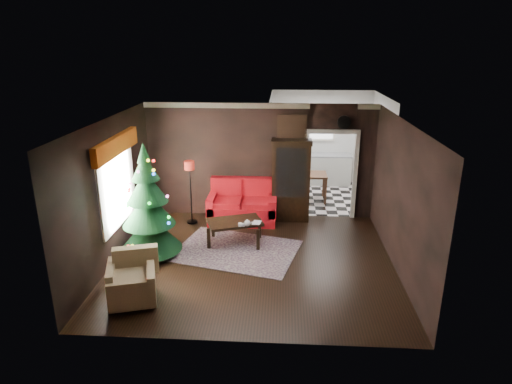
# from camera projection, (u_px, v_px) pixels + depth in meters

# --- Properties ---
(floor) EXTENTS (5.50, 5.50, 0.00)m
(floor) POSITION_uv_depth(u_px,v_px,m) (253.00, 261.00, 8.77)
(floor) COLOR black
(floor) RESTS_ON ground
(ceiling) EXTENTS (5.50, 5.50, 0.00)m
(ceiling) POSITION_uv_depth(u_px,v_px,m) (253.00, 121.00, 7.86)
(ceiling) COLOR white
(ceiling) RESTS_ON ground
(wall_back) EXTENTS (5.50, 0.00, 5.50)m
(wall_back) POSITION_uv_depth(u_px,v_px,m) (260.00, 161.00, 10.68)
(wall_back) COLOR black
(wall_back) RESTS_ON ground
(wall_front) EXTENTS (5.50, 0.00, 5.50)m
(wall_front) POSITION_uv_depth(u_px,v_px,m) (240.00, 255.00, 5.95)
(wall_front) COLOR black
(wall_front) RESTS_ON ground
(wall_left) EXTENTS (0.00, 5.50, 5.50)m
(wall_left) POSITION_uv_depth(u_px,v_px,m) (111.00, 192.00, 8.48)
(wall_left) COLOR black
(wall_left) RESTS_ON ground
(wall_right) EXTENTS (0.00, 5.50, 5.50)m
(wall_right) POSITION_uv_depth(u_px,v_px,m) (401.00, 198.00, 8.15)
(wall_right) COLOR black
(wall_right) RESTS_ON ground
(doorway) EXTENTS (1.10, 0.10, 2.10)m
(doorway) POSITION_uv_depth(u_px,v_px,m) (330.00, 176.00, 10.69)
(doorway) COLOR silver
(doorway) RESTS_ON ground
(left_window) EXTENTS (0.05, 1.60, 1.40)m
(left_window) POSITION_uv_depth(u_px,v_px,m) (116.00, 186.00, 8.65)
(left_window) COLOR white
(left_window) RESTS_ON wall_left
(valance) EXTENTS (0.12, 2.10, 0.35)m
(valance) POSITION_uv_depth(u_px,v_px,m) (116.00, 146.00, 8.38)
(valance) COLOR #943A0B
(valance) RESTS_ON wall_left
(kitchen_floor) EXTENTS (3.00, 3.00, 0.00)m
(kitchen_floor) POSITION_uv_depth(u_px,v_px,m) (323.00, 196.00, 12.45)
(kitchen_floor) COLOR white
(kitchen_floor) RESTS_ON ground
(kitchen_window) EXTENTS (0.70, 0.06, 0.70)m
(kitchen_window) POSITION_uv_depth(u_px,v_px,m) (322.00, 127.00, 13.27)
(kitchen_window) COLOR white
(kitchen_window) RESTS_ON ground
(rug) EXTENTS (2.82, 2.35, 0.01)m
(rug) POSITION_uv_depth(u_px,v_px,m) (236.00, 251.00, 9.20)
(rug) COLOR #5A3B4C
(rug) RESTS_ON ground
(loveseat) EXTENTS (1.70, 0.90, 1.00)m
(loveseat) POSITION_uv_depth(u_px,v_px,m) (242.00, 202.00, 10.57)
(loveseat) COLOR maroon
(loveseat) RESTS_ON ground
(curio_cabinet) EXTENTS (0.90, 0.45, 1.90)m
(curio_cabinet) POSITION_uv_depth(u_px,v_px,m) (291.00, 182.00, 10.56)
(curio_cabinet) COLOR black
(curio_cabinet) RESTS_ON ground
(floor_lamp) EXTENTS (0.26, 0.26, 1.50)m
(floor_lamp) POSITION_uv_depth(u_px,v_px,m) (191.00, 192.00, 10.21)
(floor_lamp) COLOR black
(floor_lamp) RESTS_ON ground
(christmas_tree) EXTENTS (1.67, 1.67, 2.40)m
(christmas_tree) POSITION_uv_depth(u_px,v_px,m) (148.00, 206.00, 8.75)
(christmas_tree) COLOR black
(christmas_tree) RESTS_ON ground
(armchair) EXTENTS (0.99, 0.99, 0.81)m
(armchair) POSITION_uv_depth(u_px,v_px,m) (131.00, 277.00, 7.26)
(armchair) COLOR tan
(armchair) RESTS_ON ground
(coffee_table) EXTENTS (1.29, 1.01, 0.51)m
(coffee_table) POSITION_uv_depth(u_px,v_px,m) (235.00, 232.00, 9.47)
(coffee_table) COLOR black
(coffee_table) RESTS_ON rug
(teapot) EXTENTS (0.20, 0.20, 0.15)m
(teapot) POSITION_uv_depth(u_px,v_px,m) (247.00, 223.00, 9.09)
(teapot) COLOR silver
(teapot) RESTS_ON coffee_table
(cup_a) EXTENTS (0.10, 0.10, 0.07)m
(cup_a) POSITION_uv_depth(u_px,v_px,m) (240.00, 225.00, 9.11)
(cup_a) COLOR white
(cup_a) RESTS_ON coffee_table
(cup_b) EXTENTS (0.09, 0.09, 0.06)m
(cup_b) POSITION_uv_depth(u_px,v_px,m) (243.00, 225.00, 9.11)
(cup_b) COLOR white
(cup_b) RESTS_ON coffee_table
(book) EXTENTS (0.17, 0.05, 0.23)m
(book) POSITION_uv_depth(u_px,v_px,m) (253.00, 218.00, 9.26)
(book) COLOR #87694B
(book) RESTS_ON coffee_table
(wall_clock) EXTENTS (0.32, 0.32, 0.06)m
(wall_clock) POSITION_uv_depth(u_px,v_px,m) (344.00, 122.00, 10.20)
(wall_clock) COLOR white
(wall_clock) RESTS_ON wall_back
(painting) EXTENTS (0.62, 0.05, 0.52)m
(painting) POSITION_uv_depth(u_px,v_px,m) (292.00, 127.00, 10.32)
(painting) COLOR #C58942
(painting) RESTS_ON wall_back
(kitchen_counter) EXTENTS (1.80, 0.60, 0.90)m
(kitchen_counter) POSITION_uv_depth(u_px,v_px,m) (320.00, 169.00, 13.43)
(kitchen_counter) COLOR silver
(kitchen_counter) RESTS_ON ground
(kitchen_table) EXTENTS (0.70, 0.70, 0.75)m
(kitchen_table) POSITION_uv_depth(u_px,v_px,m) (313.00, 187.00, 12.06)
(kitchen_table) COLOR brown
(kitchen_table) RESTS_ON ground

